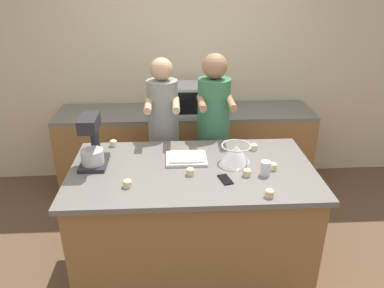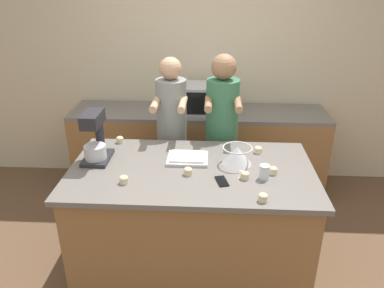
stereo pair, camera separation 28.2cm
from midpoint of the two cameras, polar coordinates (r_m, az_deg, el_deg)
ground_plane at (r=3.41m, az=2.44°, el=-18.07°), size 16.00×16.00×0.00m
back_wall at (r=4.34m, az=3.15°, el=11.70°), size 10.00×0.06×2.70m
island_counter at (r=3.11m, az=2.60°, el=-11.54°), size 1.86×1.03×0.96m
back_counter at (r=4.29m, az=2.86°, el=-0.90°), size 2.80×0.60×0.94m
person_left at (r=3.57m, az=-0.81°, el=1.02°), size 0.30×0.48×1.65m
person_right at (r=3.56m, az=6.77°, el=1.12°), size 0.32×0.49×1.68m
stand_mixer at (r=2.97m, az=-11.90°, el=0.62°), size 0.20×0.30×0.40m
mixing_bowl at (r=2.93m, az=9.65°, el=-1.69°), size 0.23×0.23×0.14m
baking_tray at (r=2.97m, az=2.04°, el=-2.21°), size 0.32×0.26×0.04m
microwave_oven at (r=4.06m, az=4.02°, el=6.94°), size 0.52×0.38×0.30m
cell_phone at (r=2.69m, az=7.59°, el=-5.71°), size 0.10×0.16×0.01m
drinking_glass at (r=2.77m, az=13.86°, el=-4.24°), size 0.07×0.07×0.11m
cupcake_0 at (r=2.86m, az=15.06°, el=-3.96°), size 0.06×0.06×0.06m
cupcake_1 at (r=3.15m, az=12.58°, el=-0.90°), size 0.06×0.06×0.06m
cupcake_2 at (r=2.75m, az=11.01°, el=-4.76°), size 0.06×0.06×0.06m
cupcake_3 at (r=2.52m, az=13.97°, el=-7.98°), size 0.06×0.06×0.06m
cupcake_4 at (r=3.30m, az=-8.57°, el=0.64°), size 0.06×0.06×0.06m
cupcake_5 at (r=2.75m, az=2.32°, el=-4.22°), size 0.06×0.06×0.06m
cupcake_6 at (r=2.67m, az=-7.40°, el=-5.46°), size 0.06×0.06×0.06m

